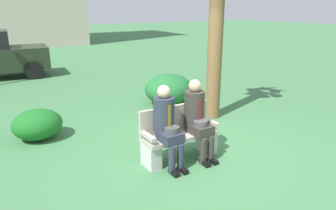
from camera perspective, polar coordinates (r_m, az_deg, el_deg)
name	(u,v)px	position (r m, az deg, el deg)	size (l,w,h in m)	color
ground_plane	(196,153)	(5.71, 5.12, -8.66)	(80.00, 80.00, 0.00)	#417749
park_bench	(179,136)	(5.40, 1.93, -5.58)	(1.32, 0.44, 0.90)	#B7AD9E
seated_man_left	(167,123)	(5.03, -0.21, -3.17)	(0.34, 0.72, 1.32)	#2D3342
seated_man_right	(197,116)	(5.34, 5.29, -1.90)	(0.34, 0.72, 1.34)	#38332D
shrub_near_bench	(37,124)	(6.68, -22.41, -3.25)	(0.94, 0.87, 0.59)	#1B6722
shrub_mid_lawn	(169,89)	(8.37, 0.12, 2.88)	(1.28, 1.17, 0.80)	#236B32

